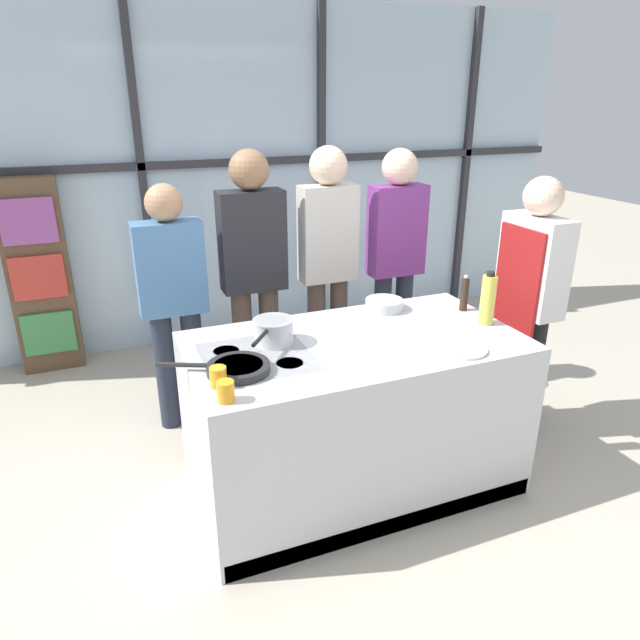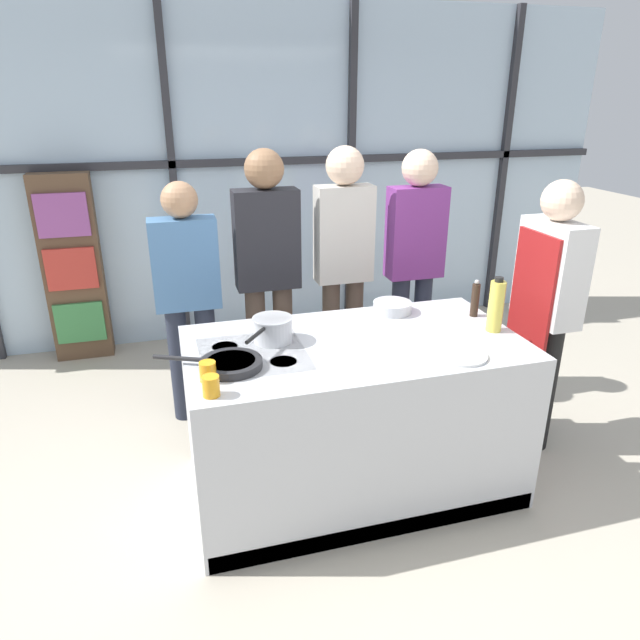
% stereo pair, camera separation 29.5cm
% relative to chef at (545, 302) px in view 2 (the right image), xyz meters
% --- Properties ---
extents(ground_plane, '(18.00, 18.00, 0.00)m').
position_rel_chef_xyz_m(ground_plane, '(-1.23, -0.14, -0.93)').
color(ground_plane, '#BCB29E').
extents(back_window_wall, '(6.40, 0.10, 2.80)m').
position_rel_chef_xyz_m(back_window_wall, '(-1.23, 2.28, 0.48)').
color(back_window_wall, silver).
rests_on(back_window_wall, ground_plane).
extents(bookshelf, '(0.45, 0.19, 1.52)m').
position_rel_chef_xyz_m(bookshelf, '(-2.85, 2.09, -0.17)').
color(bookshelf, brown).
rests_on(bookshelf, ground_plane).
extents(demo_island, '(1.74, 0.94, 0.88)m').
position_rel_chef_xyz_m(demo_island, '(-1.24, -0.14, -0.49)').
color(demo_island, silver).
rests_on(demo_island, ground_plane).
extents(chef, '(0.23, 0.43, 1.64)m').
position_rel_chef_xyz_m(chef, '(0.00, 0.00, 0.00)').
color(chef, black).
rests_on(chef, ground_plane).
extents(spectator_far_left, '(0.41, 0.22, 1.59)m').
position_rel_chef_xyz_m(spectator_far_left, '(-2.02, 0.86, -0.02)').
color(spectator_far_left, '#232838').
rests_on(spectator_far_left, ground_plane).
extents(spectator_center_left, '(0.41, 0.25, 1.77)m').
position_rel_chef_xyz_m(spectator_center_left, '(-1.50, 0.86, 0.10)').
color(spectator_center_left, '#47382D').
rests_on(spectator_center_left, ground_plane).
extents(spectator_center_right, '(0.38, 0.25, 1.77)m').
position_rel_chef_xyz_m(spectator_center_right, '(-0.97, 0.86, 0.12)').
color(spectator_center_right, '#47382D').
rests_on(spectator_center_right, ground_plane).
extents(spectator_far_right, '(0.39, 0.24, 1.74)m').
position_rel_chef_xyz_m(spectator_far_right, '(-0.45, 0.86, 0.09)').
color(spectator_far_right, '#232838').
rests_on(spectator_far_right, ground_plane).
extents(frying_pan, '(0.50, 0.32, 0.04)m').
position_rel_chef_xyz_m(frying_pan, '(-1.90, -0.26, -0.03)').
color(frying_pan, '#232326').
rests_on(frying_pan, demo_island).
extents(saucepan, '(0.28, 0.33, 0.13)m').
position_rel_chef_xyz_m(saucepan, '(-1.64, -0.01, 0.02)').
color(saucepan, silver).
rests_on(saucepan, demo_island).
extents(white_plate, '(0.26, 0.26, 0.01)m').
position_rel_chef_xyz_m(white_plate, '(-0.79, -0.44, -0.04)').
color(white_plate, white).
rests_on(white_plate, demo_island).
extents(mixing_bowl, '(0.22, 0.22, 0.06)m').
position_rel_chef_xyz_m(mixing_bowl, '(-0.88, 0.21, -0.01)').
color(mixing_bowl, silver).
rests_on(mixing_bowl, demo_island).
extents(oil_bottle, '(0.08, 0.08, 0.30)m').
position_rel_chef_xyz_m(oil_bottle, '(-0.46, -0.20, 0.09)').
color(oil_bottle, '#E0CC4C').
rests_on(oil_bottle, demo_island).
extents(pepper_grinder, '(0.05, 0.05, 0.22)m').
position_rel_chef_xyz_m(pepper_grinder, '(-0.45, 0.03, 0.05)').
color(pepper_grinder, '#332319').
rests_on(pepper_grinder, demo_island).
extents(juice_glass_near, '(0.07, 0.07, 0.09)m').
position_rel_chef_xyz_m(juice_glass_near, '(-2.00, -0.51, -0.00)').
color(juice_glass_near, orange).
rests_on(juice_glass_near, demo_island).
extents(juice_glass_far, '(0.07, 0.07, 0.09)m').
position_rel_chef_xyz_m(juice_glass_far, '(-2.00, -0.37, -0.00)').
color(juice_glass_far, orange).
rests_on(juice_glass_far, demo_island).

